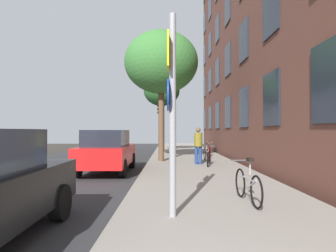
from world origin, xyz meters
TOP-DOWN VIEW (x-y plane):
  - ground_plane at (-2.40, 15.00)m, footprint 41.80×41.80m
  - road_asphalt at (-4.50, 15.00)m, footprint 7.00×38.00m
  - sidewalk at (1.10, 15.00)m, footprint 4.20×38.00m
  - building_facade at (3.69, 14.50)m, footprint 0.56×27.00m
  - sign_post at (0.02, 4.40)m, footprint 0.16×0.60m
  - traffic_light at (-0.62, 22.14)m, footprint 0.43×0.24m
  - tree_near at (-0.37, 13.77)m, footprint 3.62×3.62m
  - tree_far at (-0.49, 20.50)m, footprint 2.58×2.58m
  - bicycle_0 at (1.62, 5.39)m, footprint 0.42×1.64m
  - bicycle_1 at (1.71, 11.92)m, footprint 0.52×1.67m
  - bicycle_2 at (1.84, 13.73)m, footprint 0.42×1.61m
  - bicycle_3 at (2.40, 16.52)m, footprint 0.45×1.69m
  - pedestrian_0 at (1.31, 12.38)m, footprint 0.43×0.43m
  - car_1 at (-2.35, 10.59)m, footprint 1.77×4.06m

SIDE VIEW (x-z plane):
  - ground_plane at x=-2.40m, z-range 0.00..0.00m
  - road_asphalt at x=-4.50m, z-range 0.00..0.01m
  - sidewalk at x=1.10m, z-range 0.00..0.12m
  - bicycle_1 at x=1.71m, z-range 0.02..0.92m
  - bicycle_3 at x=2.40m, z-range 0.02..0.93m
  - bicycle_2 at x=1.84m, z-range 0.02..0.93m
  - bicycle_0 at x=1.62m, z-range 0.02..0.95m
  - car_1 at x=-2.35m, z-range 0.03..1.65m
  - pedestrian_0 at x=1.31m, z-range 0.24..1.86m
  - sign_post at x=0.02m, z-range 0.33..3.87m
  - traffic_light at x=-0.62m, z-range 0.79..4.39m
  - tree_far at x=-0.49m, z-range 1.66..7.11m
  - tree_near at x=-0.37m, z-range 1.75..8.14m
  - building_facade at x=3.69m, z-range 0.02..16.17m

